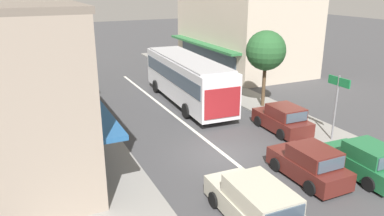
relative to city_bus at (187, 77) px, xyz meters
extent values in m
plane|color=#3F3F42|center=(-1.87, -8.42, -1.88)|extent=(140.00, 140.00, 0.00)
cube|color=silver|center=(-1.87, -4.42, -1.88)|extent=(0.20, 28.00, 0.01)
cube|color=gray|center=(-8.67, -2.42, -1.81)|extent=(5.20, 44.00, 0.14)
cube|color=gray|center=(4.33, -2.42, -1.82)|extent=(2.80, 44.00, 0.12)
cube|color=#23568E|center=(-7.76, -6.50, 0.82)|extent=(1.10, 8.28, 0.20)
cube|color=#425160|center=(-8.18, -6.50, -0.48)|extent=(0.06, 7.20, 1.80)
cube|color=#4C4742|center=(-7.92, 2.16, 0.82)|extent=(1.10, 7.35, 0.20)
cube|color=#425160|center=(-8.34, 2.16, -0.48)|extent=(0.06, 6.39, 1.80)
cube|color=#2D703D|center=(-7.71, 10.40, 0.82)|extent=(1.10, 7.44, 0.20)
cube|color=#425160|center=(-8.13, 10.40, -0.48)|extent=(0.06, 6.47, 1.80)
cube|color=beige|center=(9.63, 7.98, 1.88)|extent=(7.97, 13.35, 7.53)
cube|color=#2D703D|center=(5.19, 7.98, 0.82)|extent=(1.10, 12.28, 0.20)
cube|color=#425160|center=(5.61, 7.98, -0.48)|extent=(0.06, 10.68, 1.80)
cube|color=silver|center=(0.00, 0.01, -0.12)|extent=(3.02, 10.91, 2.70)
cube|color=#425160|center=(0.00, 0.01, 0.28)|extent=(3.04, 10.48, 0.90)
cube|color=maroon|center=(-0.26, -5.41, -0.32)|extent=(2.25, 0.17, 1.76)
cube|color=#A8A8AC|center=(0.00, 0.01, 1.29)|extent=(2.86, 10.04, 0.12)
cylinder|color=black|center=(-1.08, 3.42, -1.40)|extent=(0.31, 0.97, 0.96)
cylinder|color=black|center=(1.41, 3.29, -1.40)|extent=(0.31, 0.97, 0.96)
cylinder|color=black|center=(-1.39, -2.89, -1.40)|extent=(0.31, 0.97, 0.96)
cylinder|color=black|center=(1.10, -3.02, -1.40)|extent=(0.31, 0.97, 0.96)
cube|color=#561E19|center=(0.18, -12.05, -1.36)|extent=(1.65, 3.70, 0.76)
cube|color=#561E19|center=(0.18, -12.35, -0.66)|extent=(1.52, 1.90, 0.64)
cube|color=#425160|center=(0.18, -11.38, -0.66)|extent=(1.40, 0.06, 0.54)
cube|color=#425160|center=(0.17, -13.32, -0.66)|extent=(1.37, 0.06, 0.51)
cylinder|color=black|center=(-0.64, -10.94, -1.57)|extent=(0.18, 0.62, 0.62)
cylinder|color=black|center=(1.00, -10.94, -1.57)|extent=(0.18, 0.62, 0.62)
cylinder|color=black|center=(-0.65, -13.16, -1.57)|extent=(0.18, 0.62, 0.62)
cylinder|color=black|center=(0.99, -13.16, -1.57)|extent=(0.18, 0.62, 0.62)
cube|color=#B7B29E|center=(-3.68, -13.66, -1.36)|extent=(1.88, 4.55, 0.76)
cube|color=#B7B29E|center=(-3.69, -14.01, -0.64)|extent=(1.71, 2.64, 0.68)
cube|color=#425160|center=(-3.66, -12.70, -0.64)|extent=(1.51, 0.10, 0.58)
cylinder|color=black|center=(-4.53, -12.29, -1.57)|extent=(0.20, 0.62, 0.62)
cylinder|color=black|center=(-2.77, -12.34, -1.57)|extent=(0.20, 0.62, 0.62)
cube|color=#1E6638|center=(2.58, -12.87, -1.36)|extent=(1.78, 3.76, 0.76)
cube|color=#1E6638|center=(2.57, -13.17, -0.66)|extent=(1.59, 1.96, 0.64)
cube|color=#425160|center=(2.60, -12.20, -0.66)|extent=(1.40, 0.11, 0.54)
cylinder|color=black|center=(1.80, -11.73, -1.57)|extent=(0.20, 0.63, 0.62)
cylinder|color=black|center=(3.44, -11.79, -1.57)|extent=(0.20, 0.63, 0.62)
cylinder|color=black|center=(1.72, -13.95, -1.57)|extent=(0.20, 0.63, 0.62)
cube|color=#561E19|center=(2.67, -7.10, -1.36)|extent=(1.75, 3.75, 0.76)
cube|color=#561E19|center=(2.66, -7.40, -0.66)|extent=(1.57, 1.94, 0.64)
cube|color=#425160|center=(2.69, -6.43, -0.66)|extent=(1.40, 0.10, 0.54)
cube|color=#425160|center=(2.63, -8.37, -0.66)|extent=(1.37, 0.10, 0.51)
cylinder|color=black|center=(1.88, -5.97, -1.57)|extent=(0.20, 0.62, 0.62)
cylinder|color=black|center=(3.52, -6.02, -1.57)|extent=(0.20, 0.62, 0.62)
cylinder|color=black|center=(1.82, -8.19, -1.57)|extent=(0.20, 0.62, 0.62)
cylinder|color=black|center=(3.46, -8.24, -1.57)|extent=(0.20, 0.62, 0.62)
cylinder|color=gray|center=(-5.89, 7.99, 0.22)|extent=(0.12, 0.12, 4.20)
cube|color=black|center=(-5.89, 7.99, 1.97)|extent=(0.24, 0.24, 0.68)
sphere|color=red|center=(-5.75, 7.99, 2.20)|extent=(0.13, 0.13, 0.13)
sphere|color=black|center=(-5.75, 7.99, 1.98)|extent=(0.13, 0.13, 0.13)
sphere|color=black|center=(-5.75, 7.99, 1.76)|extent=(0.13, 0.13, 0.13)
cylinder|color=gray|center=(4.14, -9.51, -0.08)|extent=(0.10, 0.10, 3.60)
cube|color=#19753D|center=(4.14, -9.53, 1.42)|extent=(0.08, 1.40, 0.44)
cube|color=white|center=(4.18, -9.53, 1.42)|extent=(0.01, 1.10, 0.10)
cylinder|color=brown|center=(4.23, -3.12, -0.39)|extent=(0.24, 0.24, 2.97)
cylinder|color=brown|center=(4.23, -2.67, 1.64)|extent=(0.10, 0.99, 1.17)
cylinder|color=brown|center=(4.56, -3.12, 1.43)|extent=(0.74, 0.10, 0.75)
cylinder|color=brown|center=(4.23, -3.47, 1.61)|extent=(0.10, 0.78, 1.10)
cylinder|color=brown|center=(3.82, -3.12, 1.52)|extent=(0.89, 0.10, 0.92)
sphere|color=#26562B|center=(4.23, -3.12, 2.00)|extent=(2.61, 2.61, 2.61)
cylinder|color=#232838|center=(-6.91, -0.08, -1.32)|extent=(0.14, 0.14, 0.84)
cylinder|color=#232838|center=(-6.81, -0.23, -1.32)|extent=(0.14, 0.14, 0.84)
cube|color=black|center=(-6.86, -0.16, -0.62)|extent=(0.39, 0.42, 0.56)
sphere|color=brown|center=(-6.86, -0.16, -0.22)|extent=(0.22, 0.22, 0.22)
cylinder|color=black|center=(-7.00, 0.04, -0.62)|extent=(0.09, 0.09, 0.54)
cylinder|color=black|center=(-6.73, -0.35, -0.62)|extent=(0.09, 0.09, 0.54)
cube|color=brown|center=(-6.67, -0.40, -0.80)|extent=(0.25, 0.22, 0.22)
camera|label=1|loc=(-10.51, -22.97, 6.16)|focal=35.00mm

